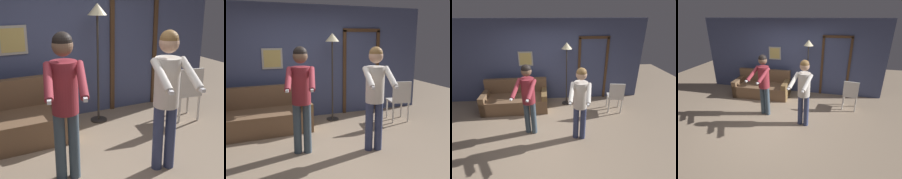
% 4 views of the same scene
% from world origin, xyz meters
% --- Properties ---
extents(ground_plane, '(12.00, 12.00, 0.00)m').
position_xyz_m(ground_plane, '(0.00, 0.00, 0.00)').
color(ground_plane, gray).
extents(back_wall_assembly, '(6.40, 0.10, 2.60)m').
position_xyz_m(back_wall_assembly, '(0.02, 2.12, 1.30)').
color(back_wall_assembly, '#454E74').
rests_on(back_wall_assembly, ground_plane).
extents(couch, '(1.92, 0.90, 0.87)m').
position_xyz_m(couch, '(-0.89, 1.49, 0.28)').
color(couch, brown).
rests_on(couch, ground_plane).
extents(torchiere_lamp, '(0.31, 0.31, 1.96)m').
position_xyz_m(torchiere_lamp, '(0.69, 1.68, 1.61)').
color(torchiere_lamp, '#332D28').
rests_on(torchiere_lamp, ground_plane).
extents(person_standing_left, '(0.54, 0.72, 1.74)m').
position_xyz_m(person_standing_left, '(-0.33, 0.23, 1.06)').
color(person_standing_left, '#415463').
rests_on(person_standing_left, ground_plane).
extents(person_standing_right, '(0.53, 0.73, 1.73)m').
position_xyz_m(person_standing_right, '(0.82, -0.07, 1.05)').
color(person_standing_right, '#38426A').
rests_on(person_standing_right, ground_plane).
extents(dining_chair_distant, '(0.48, 0.48, 0.93)m').
position_xyz_m(dining_chair_distant, '(2.06, 1.06, 0.53)').
color(dining_chair_distant, silver).
rests_on(dining_chair_distant, ground_plane).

